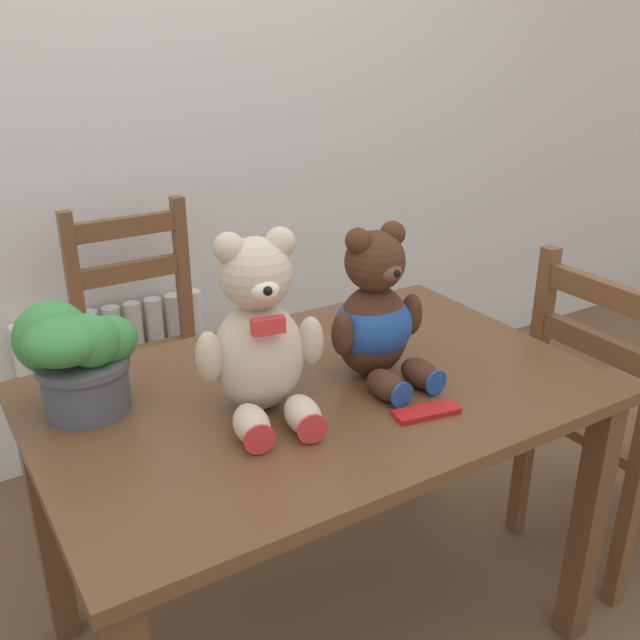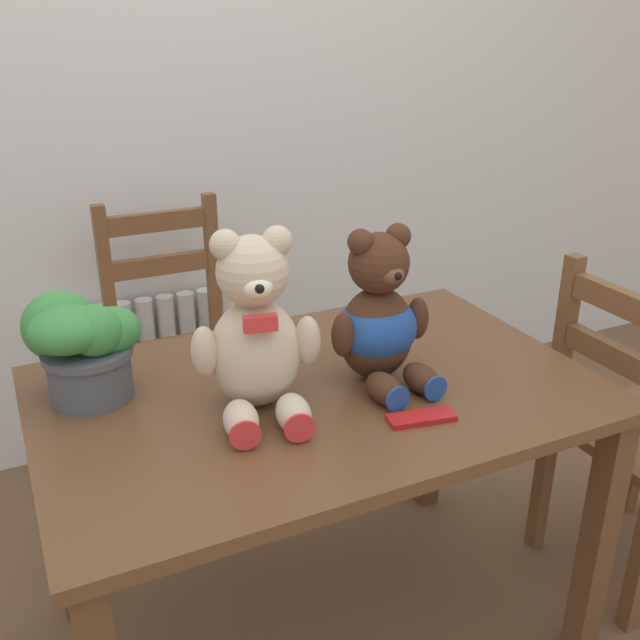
# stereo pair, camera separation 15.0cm
# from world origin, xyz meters

# --- Properties ---
(wall_back) EXTENTS (8.00, 0.04, 2.60)m
(wall_back) POSITION_xyz_m (0.00, 1.54, 1.30)
(wall_back) COLOR silver
(wall_back) RESTS_ON ground_plane
(radiator) EXTENTS (0.66, 0.10, 0.57)m
(radiator) POSITION_xyz_m (-0.16, 1.47, 0.25)
(radiator) COLOR white
(radiator) RESTS_ON ground_plane
(dining_table) EXTENTS (1.21, 0.79, 0.72)m
(dining_table) POSITION_xyz_m (0.00, 0.39, 0.61)
(dining_table) COLOR brown
(dining_table) RESTS_ON ground_plane
(wooden_chair_behind) EXTENTS (0.39, 0.41, 0.95)m
(wooden_chair_behind) POSITION_xyz_m (-0.12, 1.20, 0.47)
(wooden_chair_behind) COLOR brown
(wooden_chair_behind) RESTS_ON ground_plane
(wooden_chair_side) EXTENTS (0.42, 0.40, 0.91)m
(wooden_chair_side) POSITION_xyz_m (0.88, 0.24, 0.45)
(wooden_chair_side) COLOR brown
(wooden_chair_side) RESTS_ON ground_plane
(teddy_bear_left) EXTENTS (0.27, 0.29, 0.38)m
(teddy_bear_left) POSITION_xyz_m (-0.15, 0.37, 0.88)
(teddy_bear_left) COLOR beige
(teddy_bear_left) RESTS_ON dining_table
(teddy_bear_right) EXTENTS (0.24, 0.25, 0.35)m
(teddy_bear_right) POSITION_xyz_m (0.14, 0.38, 0.86)
(teddy_bear_right) COLOR #472819
(teddy_bear_right) RESTS_ON dining_table
(potted_plant) EXTENTS (0.23, 0.21, 0.23)m
(potted_plant) POSITION_xyz_m (-0.46, 0.57, 0.85)
(potted_plant) COLOR #4C5156
(potted_plant) RESTS_ON dining_table
(chocolate_bar) EXTENTS (0.15, 0.07, 0.01)m
(chocolate_bar) POSITION_xyz_m (0.13, 0.18, 0.73)
(chocolate_bar) COLOR red
(chocolate_bar) RESTS_ON dining_table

